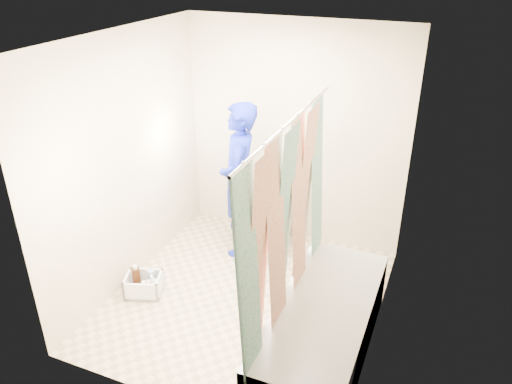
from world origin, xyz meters
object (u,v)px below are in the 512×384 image
at_px(toilet, 275,222).
at_px(cleaning_caddy, 145,285).
at_px(bathtub, 322,329).
at_px(plumber, 239,180).

height_order(toilet, cleaning_caddy, toilet).
bearing_deg(toilet, bathtub, -45.85).
bearing_deg(toilet, plumber, -151.16).
xyz_separation_m(bathtub, plumber, (-1.26, 1.19, 0.56)).
distance_m(bathtub, plumber, 1.83).
relative_size(bathtub, cleaning_caddy, 4.36).
height_order(bathtub, plumber, plumber).
xyz_separation_m(plumber, cleaning_caddy, (-0.51, -1.08, -0.74)).
distance_m(toilet, plumber, 0.62).
distance_m(plumber, cleaning_caddy, 1.40).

